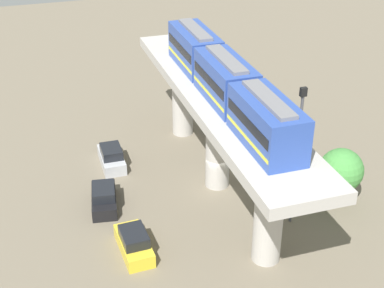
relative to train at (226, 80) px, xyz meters
The scene contains 8 objects.
ground_plane 9.57m from the train, 90.00° to the right, with size 120.00×120.00×0.00m, color #706654.
viaduct 3.70m from the train, 90.00° to the right, with size 5.20×28.85×7.96m.
train is the anchor object (origin of this frame).
parked_car_black 12.70m from the train, ahead, with size 2.43×4.43×1.76m.
parked_car_silver 13.35m from the train, 42.15° to the right, with size 1.85×4.22×1.76m.
parked_car_yellow 12.94m from the train, 30.96° to the left, with size 1.97×4.27×1.76m.
tree_near_viaduct 10.98m from the train, 152.61° to the left, with size 3.31×3.31×4.59m.
signal_post 7.09m from the train, 124.13° to the left, with size 0.44×0.28×10.56m.
Camera 1 is at (13.59, 35.53, 24.90)m, focal length 52.64 mm.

